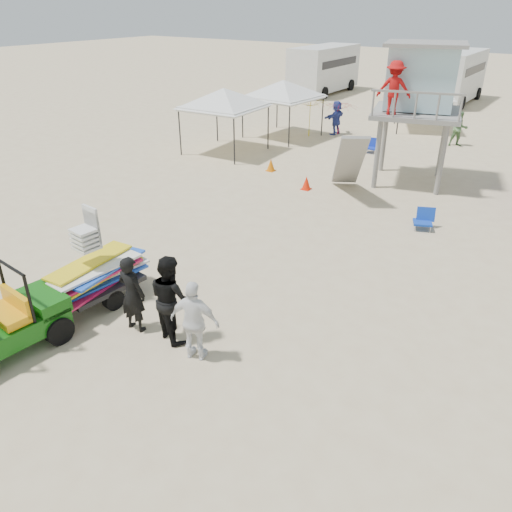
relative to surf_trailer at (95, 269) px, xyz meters
The scene contains 18 objects.
ground 3.00m from the surf_trailer, 23.52° to the right, with size 140.00×140.00×0.00m, color beige.
surf_trailer is the anchor object (origin of this frame).
man_left 1.54m from the surf_trailer, 11.20° to the right, with size 0.63×0.41×1.71m, color black.
man_mid 2.37m from the surf_trailer, ahead, with size 0.91×0.71×1.86m, color black.
man_right 3.23m from the surf_trailer, ahead, with size 0.99×0.41×1.69m, color white.
lifeguard_tower 13.14m from the surf_trailer, 77.21° to the left, with size 3.72×3.72×4.84m.
canopy_white_a 13.07m from the surf_trailer, 114.63° to the left, with size 3.22×3.22×3.23m.
canopy_white_b 16.51m from the surf_trailer, 106.87° to the left, with size 3.27×3.27×3.16m.
canopy_white_c 21.23m from the surf_trailer, 88.53° to the left, with size 3.51×3.51×2.96m.
umbrella_a 17.90m from the surf_trailer, 98.39° to the left, with size 1.81×1.85×1.66m, color red.
umbrella_b 16.89m from the surf_trailer, 102.47° to the left, with size 2.13×2.17×1.95m, color yellow.
cone_near 9.43m from the surf_trailer, 88.85° to the left, with size 0.34×0.34×0.50m, color #F42307.
cone_far 10.77m from the surf_trailer, 101.31° to the left, with size 0.34×0.34×0.50m, color orange.
beach_chair_a 15.53m from the surf_trailer, 89.29° to the left, with size 0.60×0.65×0.64m.
beach_chair_b 9.71m from the surf_trailer, 59.82° to the left, with size 0.69×0.76×0.64m.
rv_far_left 30.34m from the surf_trailer, 107.98° to the left, with size 2.64×6.80×3.25m.
rv_mid_left 30.36m from the surf_trailer, 90.68° to the left, with size 2.65×6.50×3.25m.
distant_beachgoers 18.34m from the surf_trailer, 80.38° to the left, with size 14.67×16.18×1.76m.
Camera 1 is at (5.96, -4.92, 6.27)m, focal length 35.00 mm.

